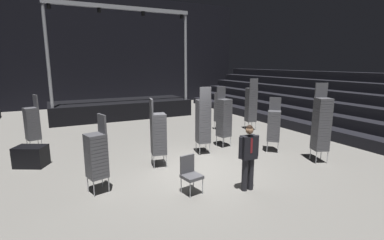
{
  "coord_description": "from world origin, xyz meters",
  "views": [
    {
      "loc": [
        -3.75,
        -7.23,
        3.19
      ],
      "look_at": [
        0.22,
        0.71,
        1.4
      ],
      "focal_mm": 26.64,
      "sensor_mm": 36.0,
      "label": 1
    }
  ],
  "objects_px": {
    "chair_stack_mid_left": "(220,111)",
    "chair_stack_mid_right": "(224,117)",
    "chair_stack_rear_right": "(322,123)",
    "chair_stack_rear_centre": "(32,123)",
    "chair_stack_mid_centre": "(274,125)",
    "chair_stack_aisle_left": "(203,121)",
    "chair_stack_rear_left": "(251,104)",
    "loose_chair_near_man": "(190,172)",
    "equipment_road_case": "(31,156)",
    "chair_stack_front_right": "(97,155)",
    "chair_stack_front_left": "(158,133)",
    "stage_riser": "(121,107)",
    "man_with_tie": "(249,154)"
  },
  "relations": [
    {
      "from": "chair_stack_front_left",
      "to": "chair_stack_rear_left",
      "type": "distance_m",
      "value": 6.33
    },
    {
      "from": "chair_stack_mid_centre",
      "to": "chair_stack_aisle_left",
      "type": "distance_m",
      "value": 2.58
    },
    {
      "from": "chair_stack_front_right",
      "to": "chair_stack_rear_right",
      "type": "relative_size",
      "value": 0.77
    },
    {
      "from": "stage_riser",
      "to": "chair_stack_aisle_left",
      "type": "distance_m",
      "value": 8.49
    },
    {
      "from": "loose_chair_near_man",
      "to": "chair_stack_mid_centre",
      "type": "bearing_deg",
      "value": -167.85
    },
    {
      "from": "equipment_road_case",
      "to": "loose_chair_near_man",
      "type": "relative_size",
      "value": 0.95
    },
    {
      "from": "chair_stack_rear_right",
      "to": "chair_stack_rear_centre",
      "type": "relative_size",
      "value": 1.25
    },
    {
      "from": "chair_stack_rear_right",
      "to": "chair_stack_rear_centre",
      "type": "height_order",
      "value": "chair_stack_rear_right"
    },
    {
      "from": "chair_stack_rear_left",
      "to": "chair_stack_rear_right",
      "type": "relative_size",
      "value": 0.97
    },
    {
      "from": "chair_stack_aisle_left",
      "to": "chair_stack_rear_right",
      "type": "bearing_deg",
      "value": -31.61
    },
    {
      "from": "chair_stack_front_right",
      "to": "chair_stack_rear_centre",
      "type": "height_order",
      "value": "chair_stack_rear_centre"
    },
    {
      "from": "chair_stack_mid_left",
      "to": "chair_stack_mid_right",
      "type": "distance_m",
      "value": 2.84
    },
    {
      "from": "equipment_road_case",
      "to": "loose_chair_near_man",
      "type": "height_order",
      "value": "loose_chair_near_man"
    },
    {
      "from": "chair_stack_aisle_left",
      "to": "chair_stack_front_left",
      "type": "bearing_deg",
      "value": -156.52
    },
    {
      "from": "chair_stack_mid_centre",
      "to": "chair_stack_rear_centre",
      "type": "distance_m",
      "value": 8.81
    },
    {
      "from": "chair_stack_rear_left",
      "to": "chair_stack_rear_centre",
      "type": "distance_m",
      "value": 9.3
    },
    {
      "from": "chair_stack_rear_left",
      "to": "loose_chair_near_man",
      "type": "xyz_separation_m",
      "value": [
        -5.64,
        -4.85,
        -0.7
      ]
    },
    {
      "from": "chair_stack_front_left",
      "to": "chair_stack_rear_left",
      "type": "relative_size",
      "value": 0.86
    },
    {
      "from": "chair_stack_aisle_left",
      "to": "chair_stack_rear_left",
      "type": "bearing_deg",
      "value": 38.21
    },
    {
      "from": "chair_stack_aisle_left",
      "to": "chair_stack_front_right",
      "type": "bearing_deg",
      "value": -149.59
    },
    {
      "from": "stage_riser",
      "to": "chair_stack_mid_left",
      "type": "bearing_deg",
      "value": -57.71
    },
    {
      "from": "chair_stack_front_right",
      "to": "chair_stack_mid_left",
      "type": "distance_m",
      "value": 7.77
    },
    {
      "from": "chair_stack_rear_right",
      "to": "chair_stack_rear_centre",
      "type": "xyz_separation_m",
      "value": [
        -8.38,
        5.63,
        -0.25
      ]
    },
    {
      "from": "chair_stack_mid_right",
      "to": "chair_stack_aisle_left",
      "type": "bearing_deg",
      "value": 11.55
    },
    {
      "from": "chair_stack_aisle_left",
      "to": "loose_chair_near_man",
      "type": "xyz_separation_m",
      "value": [
        -1.8,
        -2.62,
        -0.66
      ]
    },
    {
      "from": "chair_stack_mid_left",
      "to": "chair_stack_mid_right",
      "type": "xyz_separation_m",
      "value": [
        -1.38,
        -2.47,
        0.25
      ]
    },
    {
      "from": "equipment_road_case",
      "to": "chair_stack_mid_right",
      "type": "bearing_deg",
      "value": -7.26
    },
    {
      "from": "chair_stack_rear_left",
      "to": "loose_chair_near_man",
      "type": "relative_size",
      "value": 2.62
    },
    {
      "from": "chair_stack_mid_left",
      "to": "chair_stack_rear_centre",
      "type": "xyz_separation_m",
      "value": [
        -7.92,
        0.28,
        0.13
      ]
    },
    {
      "from": "chair_stack_rear_left",
      "to": "loose_chair_near_man",
      "type": "distance_m",
      "value": 7.48
    },
    {
      "from": "chair_stack_aisle_left",
      "to": "loose_chair_near_man",
      "type": "bearing_deg",
      "value": -116.44
    },
    {
      "from": "chair_stack_rear_right",
      "to": "stage_riser",
      "type": "bearing_deg",
      "value": -49.05
    },
    {
      "from": "chair_stack_mid_centre",
      "to": "loose_chair_near_man",
      "type": "height_order",
      "value": "chair_stack_mid_centre"
    },
    {
      "from": "chair_stack_rear_right",
      "to": "chair_stack_mid_centre",
      "type": "bearing_deg",
      "value": -48.37
    },
    {
      "from": "chair_stack_mid_centre",
      "to": "loose_chair_near_man",
      "type": "bearing_deg",
      "value": 65.44
    },
    {
      "from": "stage_riser",
      "to": "chair_stack_rear_centre",
      "type": "xyz_separation_m",
      "value": [
        -4.43,
        -5.25,
        0.43
      ]
    },
    {
      "from": "chair_stack_mid_centre",
      "to": "man_with_tie",
      "type": "bearing_deg",
      "value": 81.54
    },
    {
      "from": "stage_riser",
      "to": "chair_stack_rear_centre",
      "type": "relative_size",
      "value": 3.86
    },
    {
      "from": "chair_stack_front_right",
      "to": "equipment_road_case",
      "type": "height_order",
      "value": "chair_stack_front_right"
    },
    {
      "from": "chair_stack_mid_left",
      "to": "chair_stack_rear_centre",
      "type": "relative_size",
      "value": 0.88
    },
    {
      "from": "stage_riser",
      "to": "man_with_tie",
      "type": "xyz_separation_m",
      "value": [
        0.54,
        -11.56,
        0.37
      ]
    },
    {
      "from": "chair_stack_front_left",
      "to": "chair_stack_mid_centre",
      "type": "xyz_separation_m",
      "value": [
        4.26,
        -0.42,
        -0.08
      ]
    },
    {
      "from": "man_with_tie",
      "to": "chair_stack_rear_right",
      "type": "height_order",
      "value": "chair_stack_rear_right"
    },
    {
      "from": "man_with_tie",
      "to": "chair_stack_rear_left",
      "type": "height_order",
      "value": "chair_stack_rear_left"
    },
    {
      "from": "chair_stack_front_left",
      "to": "stage_riser",
      "type": "bearing_deg",
      "value": -176.32
    },
    {
      "from": "stage_riser",
      "to": "chair_stack_rear_left",
      "type": "relative_size",
      "value": 3.19
    },
    {
      "from": "chair_stack_mid_right",
      "to": "loose_chair_near_man",
      "type": "bearing_deg",
      "value": 37.33
    },
    {
      "from": "chair_stack_mid_left",
      "to": "chair_stack_rear_right",
      "type": "xyz_separation_m",
      "value": [
        0.46,
        -5.35,
        0.38
      ]
    },
    {
      "from": "stage_riser",
      "to": "chair_stack_rear_left",
      "type": "xyz_separation_m",
      "value": [
        4.82,
        -6.18,
        0.64
      ]
    },
    {
      "from": "man_with_tie",
      "to": "chair_stack_mid_centre",
      "type": "relative_size",
      "value": 0.86
    }
  ]
}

